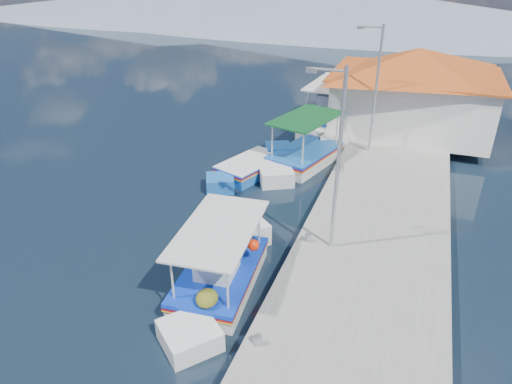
% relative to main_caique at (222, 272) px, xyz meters
% --- Properties ---
extents(ground, '(160.00, 160.00, 0.00)m').
position_rel_main_caique_xyz_m(ground, '(-1.71, 0.54, -0.45)').
color(ground, black).
rests_on(ground, ground).
extents(quay, '(5.00, 44.00, 0.50)m').
position_rel_main_caique_xyz_m(quay, '(4.19, 6.54, -0.20)').
color(quay, gray).
rests_on(quay, ground).
extents(bollards, '(0.20, 17.20, 0.30)m').
position_rel_main_caique_xyz_m(bollards, '(2.09, 5.79, 0.20)').
color(bollards, '#A5A8AD').
rests_on(bollards, quay).
extents(main_caique, '(2.48, 7.13, 2.36)m').
position_rel_main_caique_xyz_m(main_caique, '(0.00, 0.00, 0.00)').
color(main_caique, white).
rests_on(main_caique, ground).
extents(caique_green_canopy, '(3.42, 6.89, 2.68)m').
position_rel_main_caique_xyz_m(caique_green_canopy, '(0.01, 9.97, -0.05)').
color(caique_green_canopy, white).
rests_on(caique_green_canopy, ground).
extents(caique_blue_hull, '(3.00, 5.58, 1.05)m').
position_rel_main_caique_xyz_m(caique_blue_hull, '(-2.07, 7.99, -0.17)').
color(caique_blue_hull, '#1C5BAD').
rests_on(caique_blue_hull, ground).
extents(caique_far, '(2.97, 8.39, 2.95)m').
position_rel_main_caique_xyz_m(caique_far, '(0.15, 15.84, 0.09)').
color(caique_far, white).
rests_on(caique_far, ground).
extents(harbor_building, '(10.49, 10.49, 4.40)m').
position_rel_main_caique_xyz_m(harbor_building, '(4.49, 15.54, 2.32)').
color(harbor_building, white).
rests_on(harbor_building, quay).
extents(lamp_post_near, '(1.21, 0.14, 6.00)m').
position_rel_main_caique_xyz_m(lamp_post_near, '(2.80, 2.54, 3.40)').
color(lamp_post_near, '#A5A8AD').
rests_on(lamp_post_near, quay).
extents(lamp_post_far, '(1.21, 0.14, 6.00)m').
position_rel_main_caique_xyz_m(lamp_post_far, '(2.80, 11.54, 3.40)').
color(lamp_post_far, '#A5A8AD').
rests_on(lamp_post_far, quay).
extents(mountain_ridge, '(171.40, 96.00, 5.50)m').
position_rel_main_caique_xyz_m(mountain_ridge, '(4.83, 56.54, 1.59)').
color(mountain_ridge, slate).
rests_on(mountain_ridge, ground).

